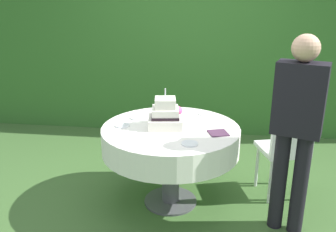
{
  "coord_description": "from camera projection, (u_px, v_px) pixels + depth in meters",
  "views": [
    {
      "loc": [
        0.36,
        -2.91,
        1.85
      ],
      "look_at": [
        -0.02,
        0.01,
        0.85
      ],
      "focal_mm": 37.98,
      "sensor_mm": 36.0,
      "label": 1
    }
  ],
  "objects": [
    {
      "name": "garden_chair",
      "position": [
        286.0,
        146.0,
        3.27
      ],
      "size": [
        0.49,
        0.49,
        0.89
      ],
      "color": "white",
      "rests_on": "ground_plane"
    },
    {
      "name": "ground_plane",
      "position": [
        170.0,
        201.0,
        3.37
      ],
      "size": [
        20.0,
        20.0,
        0.0
      ],
      "primitive_type": "plane",
      "color": "#3D602D"
    },
    {
      "name": "foliage_hedge",
      "position": [
        190.0,
        48.0,
        5.05
      ],
      "size": [
        6.37,
        0.67,
        2.3
      ],
      "primitive_type": "cube",
      "color": "#336628",
      "rests_on": "ground_plane"
    },
    {
      "name": "wedding_cake",
      "position": [
        166.0,
        115.0,
        3.12
      ],
      "size": [
        0.33,
        0.34,
        0.35
      ],
      "color": "white",
      "rests_on": "cake_table"
    },
    {
      "name": "cake_table",
      "position": [
        171.0,
        140.0,
        3.17
      ],
      "size": [
        1.22,
        1.22,
        0.75
      ],
      "color": "#4C4C51",
      "rests_on": "ground_plane"
    },
    {
      "name": "serving_plate_near",
      "position": [
        138.0,
        118.0,
        3.36
      ],
      "size": [
        0.14,
        0.14,
        0.01
      ],
      "primitive_type": "cylinder",
      "color": "white",
      "rests_on": "cake_table"
    },
    {
      "name": "serving_plate_left",
      "position": [
        205.0,
        114.0,
        3.45
      ],
      "size": [
        0.12,
        0.12,
        0.01
      ],
      "primitive_type": "cylinder",
      "color": "white",
      "rests_on": "cake_table"
    },
    {
      "name": "serving_plate_far",
      "position": [
        122.0,
        125.0,
        3.15
      ],
      "size": [
        0.13,
        0.13,
        0.01
      ],
      "primitive_type": "cylinder",
      "color": "white",
      "rests_on": "cake_table"
    },
    {
      "name": "standing_person",
      "position": [
        297.0,
        124.0,
        2.69
      ],
      "size": [
        0.41,
        0.31,
        1.6
      ],
      "color": "black",
      "rests_on": "ground_plane"
    },
    {
      "name": "serving_plate_right",
      "position": [
        190.0,
        144.0,
        2.76
      ],
      "size": [
        0.13,
        0.13,
        0.01
      ],
      "primitive_type": "cylinder",
      "color": "white",
      "rests_on": "cake_table"
    },
    {
      "name": "napkin_stack",
      "position": [
        218.0,
        133.0,
        2.98
      ],
      "size": [
        0.19,
        0.19,
        0.01
      ],
      "primitive_type": "cube",
      "rotation": [
        0.0,
        0.0,
        0.32
      ],
      "color": "#4C2D47",
      "rests_on": "cake_table"
    }
  ]
}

